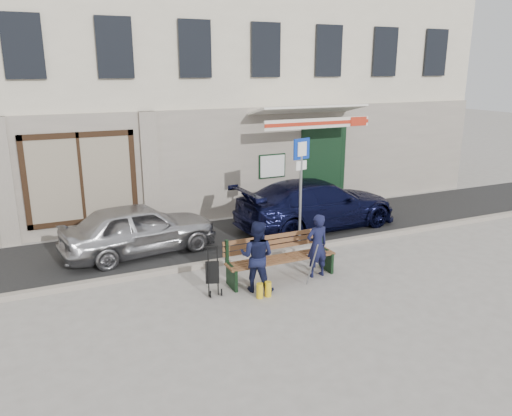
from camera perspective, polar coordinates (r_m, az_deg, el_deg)
ground at (r=10.41m, az=2.29°, el=-8.73°), size 80.00×80.00×0.00m
asphalt_lane at (r=13.05m, az=-3.83°, el=-3.56°), size 60.00×3.20×0.01m
curb at (r=11.64m, az=-1.03°, el=-5.68°), size 60.00×0.18×0.12m
building at (r=17.46m, az=-10.67°, el=17.65°), size 20.00×8.27×10.00m
car_silver at (r=12.19m, az=-13.19°, el=-2.30°), size 3.83×1.96×1.25m
car_navy at (r=13.90m, az=6.95°, el=0.47°), size 4.80×2.20×1.36m
parking_sign at (r=12.12m, az=5.16°, el=3.77°), size 0.49×0.16×2.70m
bench at (r=10.52m, az=2.64°, el=-5.77°), size 2.40×1.17×0.98m
man at (r=10.63m, az=6.99°, el=-4.29°), size 0.51×0.35×1.38m
woman at (r=9.88m, az=0.11°, el=-5.54°), size 0.89×0.87×1.45m
stroller at (r=9.92m, az=-4.99°, el=-7.46°), size 0.33×0.43×0.94m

